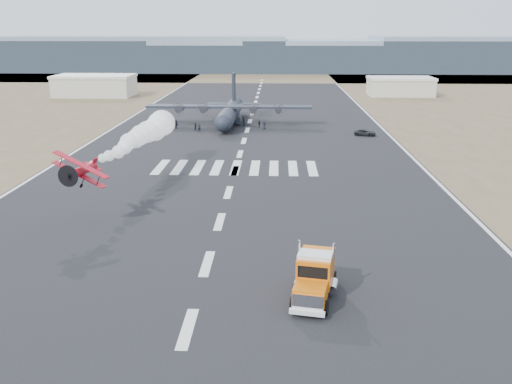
# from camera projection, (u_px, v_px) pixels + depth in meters

# --- Properties ---
(ground) EXTENTS (500.00, 500.00, 0.00)m
(ground) POSITION_uv_depth(u_px,v_px,m) (188.00, 329.00, 41.95)
(ground) COLOR black
(ground) RESTS_ON ground
(scrub_far) EXTENTS (500.00, 80.00, 0.00)m
(scrub_far) POSITION_uv_depth(u_px,v_px,m) (264.00, 75.00, 262.68)
(scrub_far) COLOR brown
(scrub_far) RESTS_ON ground
(runway_markings) EXTENTS (60.00, 260.00, 0.01)m
(runway_markings) POSITION_uv_depth(u_px,v_px,m) (240.00, 154.00, 99.53)
(runway_markings) COLOR silver
(runway_markings) RESTS_ON ground
(ridge_seg_b) EXTENTS (150.00, 50.00, 15.00)m
(ridge_seg_b) POSITION_uv_depth(u_px,v_px,m) (14.00, 55.00, 294.04)
(ridge_seg_b) COLOR gray
(ridge_seg_b) RESTS_ON ground
(ridge_seg_c) EXTENTS (150.00, 50.00, 17.00)m
(ridge_seg_c) POSITION_uv_depth(u_px,v_px,m) (138.00, 53.00, 291.43)
(ridge_seg_c) COLOR gray
(ridge_seg_c) RESTS_ON ground
(ridge_seg_d) EXTENTS (150.00, 50.00, 13.00)m
(ridge_seg_d) POSITION_uv_depth(u_px,v_px,m) (265.00, 57.00, 289.66)
(ridge_seg_d) COLOR gray
(ridge_seg_d) RESTS_ON ground
(ridge_seg_e) EXTENTS (150.00, 50.00, 15.00)m
(ridge_seg_e) POSITION_uv_depth(u_px,v_px,m) (394.00, 55.00, 287.04)
(ridge_seg_e) COLOR gray
(ridge_seg_e) RESTS_ON ground
(hangar_left) EXTENTS (24.50, 14.50, 6.70)m
(hangar_left) POSITION_uv_depth(u_px,v_px,m) (95.00, 85.00, 182.02)
(hangar_left) COLOR #AEAB9A
(hangar_left) RESTS_ON ground
(hangar_right) EXTENTS (20.50, 12.50, 5.90)m
(hangar_right) POSITION_uv_depth(u_px,v_px,m) (400.00, 86.00, 183.41)
(hangar_right) COLOR #AEAB9A
(hangar_right) RESTS_ON ground
(semi_truck) EXTENTS (4.26, 8.90, 3.91)m
(semi_truck) POSITION_uv_depth(u_px,v_px,m) (315.00, 275.00, 46.36)
(semi_truck) COLOR black
(semi_truck) RESTS_ON ground
(aerobatic_biplane) EXTENTS (6.18, 5.98, 4.00)m
(aerobatic_biplane) POSITION_uv_depth(u_px,v_px,m) (81.00, 171.00, 62.47)
(aerobatic_biplane) COLOR #AE0E0B
(smoke_trail) EXTENTS (5.10, 30.55, 4.17)m
(smoke_trail) POSITION_uv_depth(u_px,v_px,m) (151.00, 129.00, 86.52)
(smoke_trail) COLOR white
(transport_aircraft) EXTENTS (37.12, 30.60, 10.75)m
(transport_aircraft) POSITION_uv_depth(u_px,v_px,m) (230.00, 112.00, 129.97)
(transport_aircraft) COLOR black
(transport_aircraft) RESTS_ON ground
(support_vehicle) EXTENTS (4.79, 3.24, 1.22)m
(support_vehicle) POSITION_uv_depth(u_px,v_px,m) (365.00, 133.00, 116.25)
(support_vehicle) COLOR black
(support_vehicle) RESTS_ON ground
(crew_a) EXTENTS (0.65, 0.75, 1.84)m
(crew_a) POSITION_uv_depth(u_px,v_px,m) (226.00, 124.00, 124.59)
(crew_a) COLOR black
(crew_a) RESTS_ON ground
(crew_b) EXTENTS (0.81, 1.01, 1.80)m
(crew_b) POSITION_uv_depth(u_px,v_px,m) (244.00, 122.00, 127.34)
(crew_b) COLOR black
(crew_b) RESTS_ON ground
(crew_c) EXTENTS (0.62, 1.17, 1.74)m
(crew_c) POSITION_uv_depth(u_px,v_px,m) (233.00, 126.00, 122.66)
(crew_c) COLOR black
(crew_c) RESTS_ON ground
(crew_d) EXTENTS (0.86, 1.02, 1.55)m
(crew_d) POSITION_uv_depth(u_px,v_px,m) (259.00, 124.00, 125.87)
(crew_d) COLOR black
(crew_d) RESTS_ON ground
(crew_e) EXTENTS (0.64, 0.88, 1.64)m
(crew_e) POSITION_uv_depth(u_px,v_px,m) (264.00, 125.00, 123.71)
(crew_e) COLOR black
(crew_e) RESTS_ON ground
(crew_f) EXTENTS (1.52, 1.61, 1.80)m
(crew_f) POSITION_uv_depth(u_px,v_px,m) (176.00, 124.00, 124.41)
(crew_f) COLOR black
(crew_f) RESTS_ON ground
(crew_g) EXTENTS (0.82, 0.74, 1.89)m
(crew_g) POSITION_uv_depth(u_px,v_px,m) (199.00, 127.00, 120.59)
(crew_g) COLOR black
(crew_g) RESTS_ON ground
(crew_h) EXTENTS (0.99, 0.89, 1.74)m
(crew_h) POSITION_uv_depth(u_px,v_px,m) (196.00, 127.00, 121.58)
(crew_h) COLOR black
(crew_h) RESTS_ON ground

